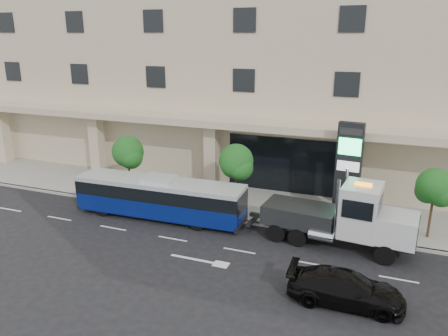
{
  "coord_description": "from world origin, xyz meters",
  "views": [
    {
      "loc": [
        6.72,
        -21.44,
        11.18
      ],
      "look_at": [
        -2.21,
        2.0,
        3.4
      ],
      "focal_mm": 35.0,
      "sensor_mm": 36.0,
      "label": 1
    }
  ],
  "objects_px": {
    "city_bus": "(160,197)",
    "signage_pylon": "(348,171)",
    "black_sedan": "(346,288)",
    "tow_truck": "(344,218)"
  },
  "relations": [
    {
      "from": "tow_truck",
      "to": "black_sedan",
      "type": "xyz_separation_m",
      "value": [
        0.71,
        -5.3,
        -1.0
      ]
    },
    {
      "from": "tow_truck",
      "to": "black_sedan",
      "type": "height_order",
      "value": "tow_truck"
    },
    {
      "from": "city_bus",
      "to": "black_sedan",
      "type": "relative_size",
      "value": 2.2
    },
    {
      "from": "signage_pylon",
      "to": "city_bus",
      "type": "bearing_deg",
      "value": -154.35
    },
    {
      "from": "city_bus",
      "to": "tow_truck",
      "type": "height_order",
      "value": "tow_truck"
    },
    {
      "from": "city_bus",
      "to": "black_sedan",
      "type": "xyz_separation_m",
      "value": [
        11.88,
        -5.25,
        -0.68
      ]
    },
    {
      "from": "tow_truck",
      "to": "black_sedan",
      "type": "bearing_deg",
      "value": -76.99
    },
    {
      "from": "city_bus",
      "to": "signage_pylon",
      "type": "distance_m",
      "value": 11.67
    },
    {
      "from": "tow_truck",
      "to": "signage_pylon",
      "type": "relative_size",
      "value": 1.52
    },
    {
      "from": "city_bus",
      "to": "black_sedan",
      "type": "bearing_deg",
      "value": -25.57
    }
  ]
}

